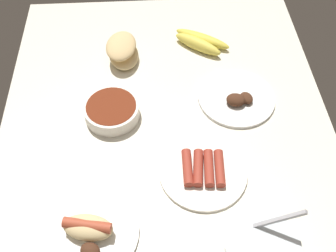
% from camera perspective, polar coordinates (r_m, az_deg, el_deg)
% --- Properties ---
extents(ground_plane, '(1.20, 0.90, 0.03)m').
position_cam_1_polar(ground_plane, '(1.08, -0.11, -1.83)').
color(ground_plane, silver).
extents(plate_sausages, '(0.22, 0.22, 0.03)m').
position_cam_1_polar(plate_sausages, '(1.00, 5.03, -6.31)').
color(plate_sausages, white).
rests_on(plate_sausages, ground_plane).
extents(bread_stack, '(0.14, 0.11, 0.07)m').
position_cam_1_polar(bread_stack, '(1.24, -6.51, 10.65)').
color(bread_stack, '#E5C689').
rests_on(bread_stack, ground_plane).
extents(plate_grilled_meat, '(0.22, 0.22, 0.04)m').
position_cam_1_polar(plate_grilled_meat, '(1.15, 9.78, 3.98)').
color(plate_grilled_meat, white).
rests_on(plate_grilled_meat, ground_plane).
extents(bowl_chili, '(0.15, 0.15, 0.04)m').
position_cam_1_polar(bowl_chili, '(1.10, -8.02, 2.22)').
color(bowl_chili, white).
rests_on(bowl_chili, ground_plane).
extents(plate_hotdog_assembled, '(0.22, 0.22, 0.06)m').
position_cam_1_polar(plate_hotdog_assembled, '(0.93, -11.18, -14.49)').
color(plate_hotdog_assembled, white).
rests_on(plate_hotdog_assembled, ground_plane).
extents(bowl_coleslaw, '(0.16, 0.16, 0.15)m').
position_cam_1_polar(bowl_coleslaw, '(0.91, 13.13, -16.64)').
color(bowl_coleslaw, silver).
rests_on(bowl_coleslaw, ground_plane).
extents(banana_bunch, '(0.15, 0.18, 0.04)m').
position_cam_1_polar(banana_bunch, '(1.30, 4.58, 11.90)').
color(banana_bunch, '#E5D14C').
rests_on(banana_bunch, ground_plane).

